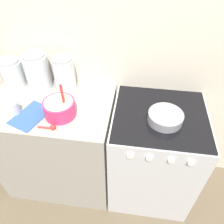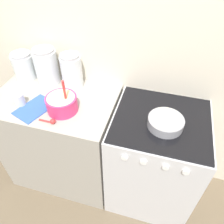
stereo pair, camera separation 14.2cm
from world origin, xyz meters
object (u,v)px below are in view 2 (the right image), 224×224
Objects in this scene: storage_jar_left at (24,67)px; storage_jar_middle at (47,68)px; stove at (153,160)px; mixing_bowl at (62,103)px; baking_pan at (166,122)px; storage_jar_right at (72,73)px; tin_can at (19,100)px.

storage_jar_left is 0.77× the size of storage_jar_middle.
storage_jar_middle reaches higher than stove.
mixing_bowl is (-0.67, -0.10, 0.53)m from stove.
storage_jar_right reaches higher than baking_pan.
baking_pan is 0.98m from storage_jar_middle.
storage_jar_middle is 1.05× the size of storage_jar_right.
tin_can is at bearing -65.14° from storage_jar_left.
stove is 1.12m from tin_can.
mixing_bowl reaches higher than baking_pan.
stove is 10.40× the size of tin_can.
storage_jar_middle is 3.09× the size of tin_can.
tin_can is at bearing -176.09° from baking_pan.
baking_pan is at bearing -12.25° from storage_jar_left.
mixing_bowl is 0.94× the size of storage_jar_right.
storage_jar_middle is (-0.25, 0.29, 0.06)m from mixing_bowl.
tin_can reaches higher than stove.
baking_pan is 0.81× the size of storage_jar_middle.
baking_pan is (0.69, 0.04, -0.03)m from mixing_bowl.
baking_pan is at bearing 3.15° from mixing_bowl.
stove is 4.13× the size of baking_pan.
storage_jar_middle reaches higher than tin_can.
stove is 3.77× the size of mixing_bowl.
storage_jar_right is 2.93× the size of tin_can.
storage_jar_right is 0.42m from tin_can.
storage_jar_left is at bearing 180.00° from storage_jar_right.
tin_can is at bearing -174.43° from mixing_bowl.
baking_pan is at bearing -18.74° from storage_jar_right.
mixing_bowl is 0.30m from storage_jar_right.
baking_pan is at bearing -68.95° from stove.
storage_jar_middle is (0.21, 0.00, 0.03)m from storage_jar_left.
tin_can is (-0.31, -0.03, -0.02)m from mixing_bowl.
mixing_bowl is at bearing -176.85° from baking_pan.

